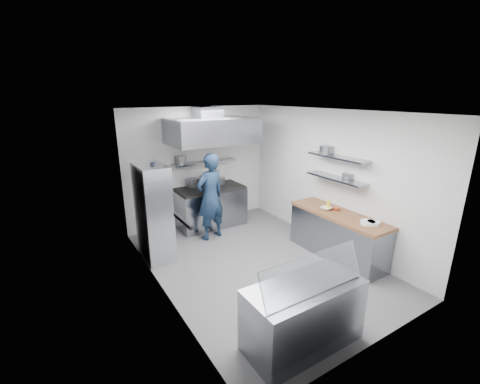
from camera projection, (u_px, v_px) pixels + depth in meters
floor at (257, 263)px, 6.10m from camera, size 5.00×5.00×0.00m
ceiling at (259, 111)px, 5.28m from camera, size 5.00×5.00×0.00m
wall_back at (199, 166)px, 7.72m from camera, size 3.60×2.80×0.02m
wall_front at (383, 247)px, 3.66m from camera, size 3.60×2.80×0.02m
wall_left at (159, 211)px, 4.78m from camera, size 2.80×5.00×0.02m
wall_right at (330, 179)px, 6.60m from camera, size 2.80×5.00×0.02m
gas_range at (211, 208)px, 7.73m from camera, size 1.60×0.80×0.90m
cooktop at (210, 188)px, 7.59m from camera, size 1.57×0.78×0.06m
stock_pot_left at (192, 182)px, 7.61m from camera, size 0.29×0.29×0.20m
stock_pot_mid at (208, 180)px, 7.73m from camera, size 0.33×0.33×0.24m
stock_pot_right at (220, 181)px, 7.83m from camera, size 0.24×0.24×0.16m
over_range_shelf at (205, 162)px, 7.61m from camera, size 1.60×0.30×0.04m
shelf_pot_a at (180, 160)px, 7.35m from camera, size 0.25×0.25×0.18m
extractor_hood at (212, 131)px, 7.04m from camera, size 1.90×1.15×0.55m
hood_duct at (207, 112)px, 7.11m from camera, size 0.55×0.55×0.24m
red_firebox at (148, 173)px, 7.04m from camera, size 0.22×0.10×0.26m
chef at (210, 197)px, 6.90m from camera, size 0.78×0.60×1.90m
wire_rack at (154, 212)px, 6.07m from camera, size 0.50×0.90×1.85m
rack_bin_a at (159, 223)px, 5.88m from camera, size 0.14×0.18×0.16m
rack_bin_b at (148, 191)px, 6.14m from camera, size 0.15×0.20×0.18m
rack_jar at (153, 167)px, 5.80m from camera, size 0.11×0.11×0.18m
knife_strip at (183, 221)px, 4.02m from camera, size 0.04×0.55×0.05m
prep_counter_base at (337, 236)px, 6.24m from camera, size 0.62×2.00×0.84m
prep_counter_top at (339, 215)px, 6.10m from camera, size 0.65×2.04×0.06m
plate_stack_a at (368, 223)px, 5.58m from camera, size 0.25×0.25×0.06m
plate_stack_b at (374, 223)px, 5.56m from camera, size 0.22×0.22×0.06m
copper_pan at (336, 209)px, 6.25m from camera, size 0.16×0.16×0.06m
squeeze_bottle at (328, 205)px, 6.30m from camera, size 0.06×0.06×0.18m
mixing_bowl at (326, 208)px, 6.28m from camera, size 0.23×0.23×0.05m
wall_shelf_lower at (336, 178)px, 6.24m from camera, size 0.30×1.30×0.04m
wall_shelf_upper at (338, 157)px, 6.12m from camera, size 0.30×1.30×0.04m
shelf_pot_c at (348, 176)px, 6.13m from camera, size 0.22×0.22×0.10m
shelf_pot_d at (326, 149)px, 6.44m from camera, size 0.27×0.27×0.14m
display_case at (303, 315)px, 4.01m from camera, size 1.50×0.70×0.85m
display_glass at (313, 274)px, 3.72m from camera, size 1.47×0.19×0.42m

